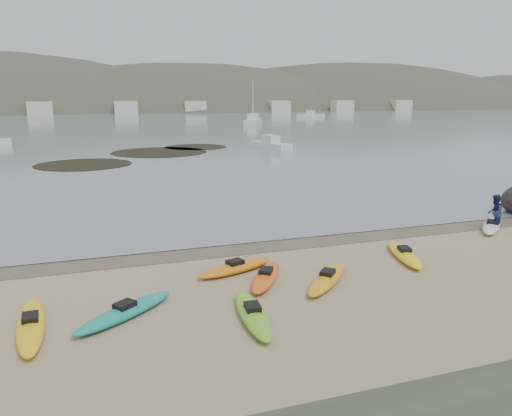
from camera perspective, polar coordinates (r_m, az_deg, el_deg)
name	(u,v)px	position (r m, az deg, el deg)	size (l,w,h in m)	color
ground	(256,243)	(20.89, 0.00, -4.01)	(600.00, 600.00, 0.00)	tan
wet_sand	(258,245)	(20.62, 0.27, -4.23)	(60.00, 60.00, 0.00)	brown
water	(95,105)	(319.05, -17.95, 11.15)	(1200.00, 1200.00, 0.00)	slate
kayaks	(253,282)	(16.25, -0.33, -8.40)	(24.47, 8.37, 0.34)	white
person_east	(495,213)	(25.05, 25.61, -0.48)	(0.81, 0.63, 1.67)	navy
kelp_mats	(149,154)	(53.03, -12.12, 6.03)	(20.30, 19.36, 0.04)	black
moored_boats	(150,124)	(97.59, -12.06, 9.34)	(88.29, 75.72, 1.26)	silver
far_hills	(198,147)	(218.88, -6.64, 6.99)	(550.00, 135.00, 80.00)	#384235
far_town	(125,108)	(164.45, -14.70, 11.02)	(199.00, 5.00, 4.00)	beige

